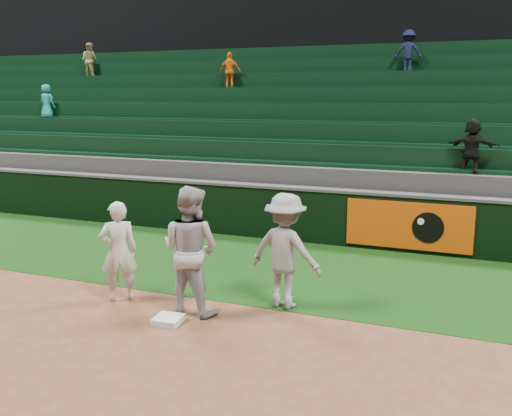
{
  "coord_description": "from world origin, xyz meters",
  "views": [
    {
      "loc": [
        4.4,
        -6.99,
        3.28
      ],
      "look_at": [
        0.64,
        2.3,
        1.3
      ],
      "focal_mm": 40.0,
      "sensor_mm": 36.0,
      "label": 1
    }
  ],
  "objects_px": {
    "first_base": "(168,320)",
    "base_coach": "(285,251)",
    "baserunner": "(190,250)",
    "first_baseman": "(119,251)"
  },
  "relations": [
    {
      "from": "first_base",
      "to": "baserunner",
      "type": "xyz_separation_m",
      "value": [
        0.1,
        0.53,
        0.94
      ]
    },
    {
      "from": "baserunner",
      "to": "base_coach",
      "type": "bearing_deg",
      "value": -144.49
    },
    {
      "from": "first_baseman",
      "to": "first_base",
      "type": "bearing_deg",
      "value": 119.23
    },
    {
      "from": "baserunner",
      "to": "base_coach",
      "type": "xyz_separation_m",
      "value": [
        1.27,
        0.73,
        -0.07
      ]
    },
    {
      "from": "first_baseman",
      "to": "base_coach",
      "type": "xyz_separation_m",
      "value": [
        2.6,
        0.71,
        0.09
      ]
    },
    {
      "from": "first_base",
      "to": "first_baseman",
      "type": "relative_size",
      "value": 0.24
    },
    {
      "from": "first_baseman",
      "to": "base_coach",
      "type": "relative_size",
      "value": 0.91
    },
    {
      "from": "baserunner",
      "to": "base_coach",
      "type": "distance_m",
      "value": 1.47
    },
    {
      "from": "first_baseman",
      "to": "base_coach",
      "type": "distance_m",
      "value": 2.69
    },
    {
      "from": "first_base",
      "to": "base_coach",
      "type": "relative_size",
      "value": 0.22
    }
  ]
}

